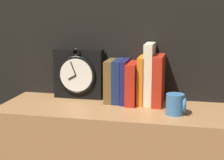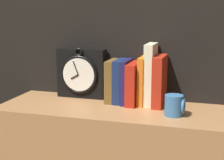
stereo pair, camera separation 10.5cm
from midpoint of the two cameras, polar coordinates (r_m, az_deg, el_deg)
The scene contains 10 objects.
wall_back at distance 1.64m, azimuth 3.92°, elevation 11.91°, with size 6.00×0.05×2.60m.
clock at distance 1.65m, azimuth -2.85°, elevation 1.02°, with size 0.21×0.08×0.22m.
book_slot0_brown at distance 1.58m, azimuth 1.94°, elevation -0.13°, with size 0.03×0.13×0.18m.
book_slot1_navy at distance 1.57m, azimuth 3.13°, elevation -0.16°, with size 0.03×0.13×0.18m.
book_slot2_navy at distance 1.56m, azimuth 4.19°, elevation -0.24°, with size 0.02×0.14×0.18m.
book_slot3_red at distance 1.55m, azimuth 5.30°, elevation -0.54°, with size 0.04×0.15×0.17m.
book_slot4_orange at distance 1.55m, azimuth 6.70°, elevation -0.07°, with size 0.02×0.13×0.20m.
book_slot5_cream at distance 1.54m, azimuth 7.84°, elevation 0.86°, with size 0.04×0.12×0.25m.
book_slot6_red at distance 1.53m, azimuth 9.22°, elevation -0.15°, with size 0.04×0.15×0.20m.
mug at distance 1.42m, azimuth 11.65°, elevation -3.85°, with size 0.07×0.07×0.08m.
Camera 2 is at (0.42, -1.39, 1.29)m, focal length 60.00 mm.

